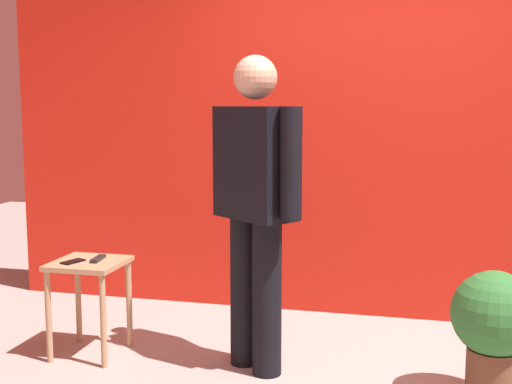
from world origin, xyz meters
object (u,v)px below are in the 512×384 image
at_px(tv_remote, 98,259).
at_px(potted_plant, 494,325).
at_px(standing_person, 256,197).
at_px(side_table, 89,280).
at_px(cell_phone, 73,262).

distance_m(tv_remote, potted_plant, 2.29).
xyz_separation_m(standing_person, tv_remote, (-0.99, 0.00, -0.41)).
bearing_deg(side_table, cell_phone, -141.88).
bearing_deg(cell_phone, tv_remote, 53.85).
bearing_deg(side_table, tv_remote, 29.73).
relative_size(cell_phone, tv_remote, 0.85).
relative_size(standing_person, potted_plant, 2.62).
xyz_separation_m(cell_phone, tv_remote, (0.12, 0.08, 0.01)).
xyz_separation_m(standing_person, potted_plant, (1.29, -0.13, -0.60)).
bearing_deg(side_table, standing_person, 1.42).
xyz_separation_m(standing_person, cell_phone, (-1.11, -0.08, -0.41)).
bearing_deg(standing_person, tv_remote, 179.86).
xyz_separation_m(standing_person, side_table, (-1.04, -0.03, -0.54)).
bearing_deg(tv_remote, cell_phone, -152.29).
relative_size(cell_phone, potted_plant, 0.21).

